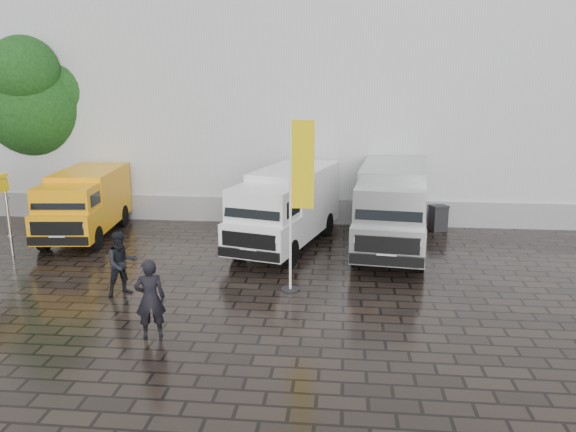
# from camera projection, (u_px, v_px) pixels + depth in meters

# --- Properties ---
(ground) EXTENTS (120.00, 120.00, 0.00)m
(ground) POSITION_uv_depth(u_px,v_px,m) (291.00, 297.00, 15.03)
(ground) COLOR black
(ground) RESTS_ON ground
(exhibition_hall) EXTENTS (44.00, 16.00, 12.00)m
(exhibition_hall) POSITION_uv_depth(u_px,v_px,m) (359.00, 73.00, 28.87)
(exhibition_hall) COLOR silver
(exhibition_hall) RESTS_ON ground
(hall_plinth) EXTENTS (44.00, 0.15, 1.00)m
(hall_plinth) POSITION_uv_depth(u_px,v_px,m) (359.00, 212.00, 22.40)
(hall_plinth) COLOR gray
(hall_plinth) RESTS_ON ground
(van_yellow) EXTENTS (2.53, 5.37, 2.40)m
(van_yellow) POSITION_uv_depth(u_px,v_px,m) (85.00, 205.00, 20.49)
(van_yellow) COLOR #FFA60D
(van_yellow) RESTS_ON ground
(van_white) EXTENTS (3.58, 6.44, 2.65)m
(van_white) POSITION_uv_depth(u_px,v_px,m) (286.00, 209.00, 19.31)
(van_white) COLOR white
(van_white) RESTS_ON ground
(van_silver) EXTENTS (2.90, 6.70, 2.82)m
(van_silver) POSITION_uv_depth(u_px,v_px,m) (392.00, 209.00, 18.95)
(van_silver) COLOR #A1A4A6
(van_silver) RESTS_ON ground
(flagpole) EXTENTS (0.88, 0.50, 4.86)m
(flagpole) POSITION_uv_depth(u_px,v_px,m) (297.00, 195.00, 14.89)
(flagpole) COLOR black
(flagpole) RESTS_ON ground
(tree) EXTENTS (4.25, 4.28, 7.63)m
(tree) POSITION_uv_depth(u_px,v_px,m) (34.00, 98.00, 23.37)
(tree) COLOR black
(tree) RESTS_ON ground
(wheelie_bin) EXTENTS (0.74, 0.74, 0.99)m
(wheelie_bin) POSITION_uv_depth(u_px,v_px,m) (438.00, 218.00, 21.53)
(wheelie_bin) COLOR black
(wheelie_bin) RESTS_ON ground
(person_front) EXTENTS (0.78, 0.64, 1.84)m
(person_front) POSITION_uv_depth(u_px,v_px,m) (150.00, 299.00, 12.52)
(person_front) COLOR black
(person_front) RESTS_ON ground
(person_tent) EXTENTS (1.09, 1.06, 1.77)m
(person_tent) POSITION_uv_depth(u_px,v_px,m) (122.00, 263.00, 15.03)
(person_tent) COLOR black
(person_tent) RESTS_ON ground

